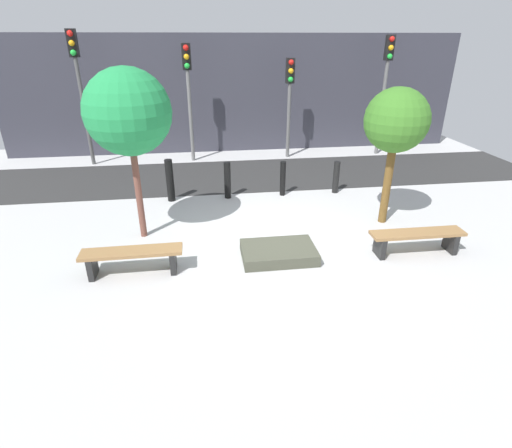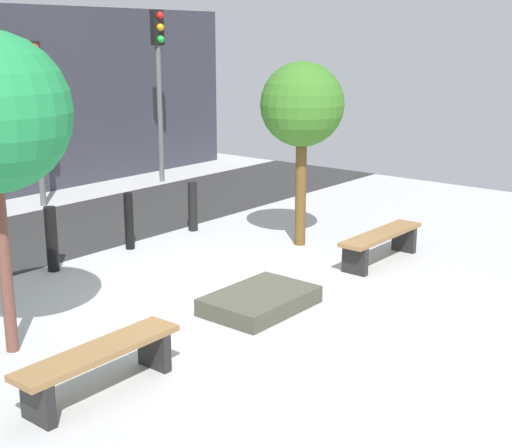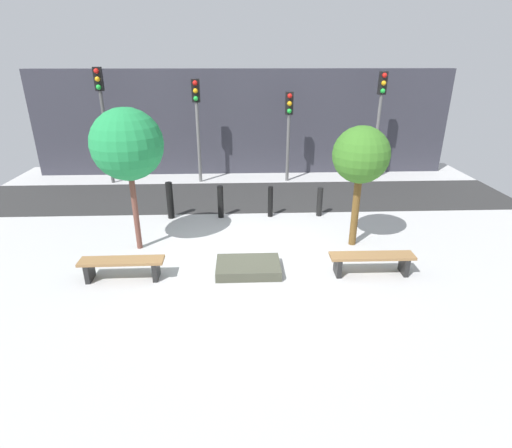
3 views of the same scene
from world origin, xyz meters
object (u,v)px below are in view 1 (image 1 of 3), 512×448
Objects in this scene: traffic_light_mid_east at (290,90)px; bollard_left at (227,180)px; bench_left at (132,257)px; planter_bed at (279,252)px; bollard_right at (336,177)px; traffic_light_mid_west at (188,82)px; bollard_center at (283,179)px; tree_behind_right_bench at (396,122)px; bollard_far_left at (170,180)px; traffic_light_west at (78,75)px; bench_right at (417,238)px; tree_behind_left_bench at (128,113)px; traffic_light_east at (386,75)px.

bollard_left is at bearing -122.88° from traffic_light_mid_east.
bench_left is 4.01m from bollard_left.
planter_bed is 1.46× the size of bollard_left.
traffic_light_mid_west is at bearing 136.20° from bollard_right.
bench_left is at bearing -121.04° from traffic_light_mid_east.
bollard_center is at bearing 77.48° from planter_bed.
tree_behind_right_bench is (2.68, 1.31, 2.16)m from planter_bed.
bollard_far_left is 1.13× the size of bollard_left.
bollard_left is 6.07m from traffic_light_west.
traffic_light_mid_east is (3.85, 3.69, 1.72)m from bollard_far_left.
bench_right is 0.54× the size of tree_behind_left_bench.
bollard_far_left is 0.28× the size of traffic_light_east.
bench_right reaches higher than planter_bed.
bollard_left is at bearing -41.14° from traffic_light_west.
bench_left is 0.97× the size of bench_right.
traffic_light_west reaches higher than traffic_light_mid_west.
bollard_left is (1.47, 0.00, -0.06)m from bollard_far_left.
bollard_left is 0.26× the size of traffic_light_mid_west.
traffic_light_mid_east is (2.39, 3.69, 1.78)m from bollard_left.
tree_behind_right_bench is (5.35, 0.00, -0.31)m from tree_behind_left_bench.
bench_right is 1.67× the size of bollard_far_left.
traffic_light_west reaches higher than traffic_light_mid_east.
tree_behind_right_bench is 7.15m from traffic_light_mid_west.
traffic_light_mid_west is at bearing 81.61° from bollard_far_left.
traffic_light_west is at bearing 126.79° from bollard_far_left.
tree_behind_right_bench is at bearing 15.27° from bench_left.
bench_right is at bearing -107.62° from traffic_light_east.
bollard_left is (-0.73, 3.30, 0.37)m from planter_bed.
bench_left is 7.94m from traffic_light_west.
bench_right is at bearing -45.76° from bollard_left.
traffic_light_mid_east is (-1.02, 5.68, -0.00)m from tree_behind_right_bench.
tree_behind_left_bench is at bearing -149.74° from bollard_center.
bollard_right is at bearing 0.00° from bollard_center.
bollard_center is 0.23× the size of traffic_light_west.
traffic_light_east is (2.28, 7.19, 2.37)m from bench_right.
traffic_light_east reaches higher than traffic_light_mid_east.
traffic_light_mid_west reaches higher than tree_behind_left_bench.
bench_left is 0.54× the size of traffic_light_mid_east.
bollard_far_left is 1.26× the size of bollard_right.
traffic_light_west is (-4.23, 3.69, 2.32)m from bollard_left.
bollard_left is at bearing -76.00° from traffic_light_mid_west.
tree_behind_right_bench reaches higher than bollard_left.
traffic_light_west is 1.04× the size of traffic_light_east.
bench_right is 0.62× the size of tree_behind_right_bench.
bollard_center reaches higher than bench_left.
bench_right is 7.51m from traffic_light_mid_east.
traffic_light_mid_east reaches higher than bollard_center.
bollard_center is (2.93, 0.00, -0.08)m from bollard_far_left.
traffic_light_mid_west is 0.94× the size of traffic_light_east.
bench_left is at bearing -119.03° from bollard_left.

